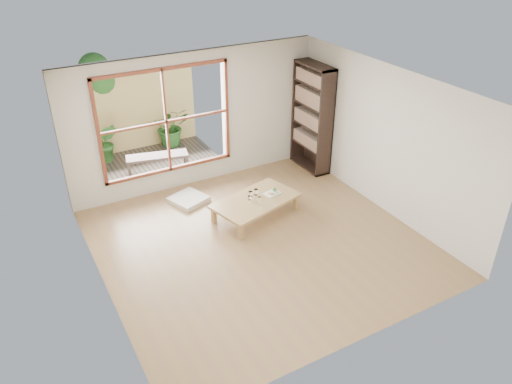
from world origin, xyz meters
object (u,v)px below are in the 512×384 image
(low_table, at_px, (256,202))
(food_tray, at_px, (273,192))
(bookshelf, at_px, (312,118))
(garden_bench, at_px, (157,158))

(low_table, height_order, food_tray, food_tray)
(low_table, bearing_deg, bookshelf, 15.75)
(bookshelf, bearing_deg, food_tray, -144.85)
(low_table, distance_m, bookshelf, 2.41)
(low_table, bearing_deg, garden_bench, 97.04)
(low_table, height_order, bookshelf, bookshelf)
(garden_bench, bearing_deg, food_tray, -47.08)
(bookshelf, relative_size, food_tray, 6.95)
(food_tray, relative_size, garden_bench, 0.24)
(food_tray, xyz_separation_m, garden_bench, (-1.34, 2.37, 0.01))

